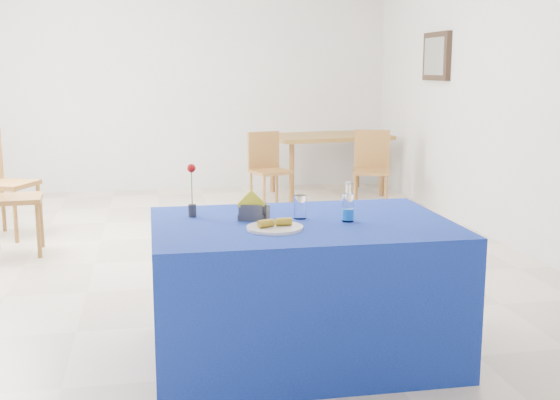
% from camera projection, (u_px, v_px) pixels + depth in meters
% --- Properties ---
extents(floor, '(7.00, 7.00, 0.00)m').
position_uv_depth(floor, '(230.00, 257.00, 5.95)').
color(floor, beige).
rests_on(floor, ground).
extents(room_shell, '(7.00, 7.00, 7.00)m').
position_uv_depth(room_shell, '(227.00, 46.00, 5.62)').
color(room_shell, silver).
rests_on(room_shell, ground).
extents(picture_frame, '(0.06, 0.64, 0.52)m').
position_uv_depth(picture_frame, '(437.00, 56.00, 7.62)').
color(picture_frame, black).
rests_on(picture_frame, room_shell).
extents(picture_art, '(0.02, 0.52, 0.40)m').
position_uv_depth(picture_art, '(435.00, 56.00, 7.62)').
color(picture_art, '#998C66').
rests_on(picture_art, room_shell).
extents(plate, '(0.29, 0.29, 0.01)m').
position_uv_depth(plate, '(275.00, 228.00, 3.59)').
color(plate, silver).
rests_on(plate, blue_table).
extents(drinking_glass, '(0.07, 0.07, 0.13)m').
position_uv_depth(drinking_glass, '(300.00, 207.00, 3.83)').
color(drinking_glass, white).
rests_on(drinking_glass, blue_table).
extents(salt_shaker, '(0.03, 0.03, 0.08)m').
position_uv_depth(salt_shaker, '(267.00, 212.00, 3.80)').
color(salt_shaker, slate).
rests_on(salt_shaker, blue_table).
extents(pepper_shaker, '(0.03, 0.03, 0.08)m').
position_uv_depth(pepper_shaker, '(264.00, 210.00, 3.87)').
color(pepper_shaker, slate).
rests_on(pepper_shaker, blue_table).
extents(blue_table, '(1.60, 1.10, 0.76)m').
position_uv_depth(blue_table, '(301.00, 289.00, 3.84)').
color(blue_table, navy).
rests_on(blue_table, floor).
extents(water_bottle, '(0.07, 0.07, 0.21)m').
position_uv_depth(water_bottle, '(348.00, 208.00, 3.76)').
color(water_bottle, white).
rests_on(water_bottle, blue_table).
extents(napkin_holder, '(0.16, 0.10, 0.17)m').
position_uv_depth(napkin_holder, '(251.00, 212.00, 3.79)').
color(napkin_holder, '#38383D').
rests_on(napkin_holder, blue_table).
extents(rose_vase, '(0.05, 0.05, 0.30)m').
position_uv_depth(rose_vase, '(192.00, 192.00, 3.87)').
color(rose_vase, '#242429').
rests_on(rose_vase, blue_table).
extents(oak_table, '(1.58, 1.15, 0.76)m').
position_uv_depth(oak_table, '(327.00, 141.00, 8.79)').
color(oak_table, olive).
rests_on(oak_table, floor).
extents(chair_bg_left, '(0.49, 0.49, 0.87)m').
position_uv_depth(chair_bg_left, '(267.00, 165.00, 7.93)').
color(chair_bg_left, olive).
rests_on(chair_bg_left, floor).
extents(chair_bg_right, '(0.50, 0.50, 0.89)m').
position_uv_depth(chair_bg_right, '(372.00, 164.00, 7.87)').
color(chair_bg_right, olive).
rests_on(chair_bg_right, floor).
extents(chair_win_a, '(0.47, 0.47, 0.97)m').
position_uv_depth(chair_win_a, '(3.00, 190.00, 5.91)').
color(chair_win_a, olive).
rests_on(chair_win_a, floor).
extents(banana_pieces, '(0.19, 0.08, 0.04)m').
position_uv_depth(banana_pieces, '(275.00, 222.00, 3.58)').
color(banana_pieces, yellow).
rests_on(banana_pieces, plate).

